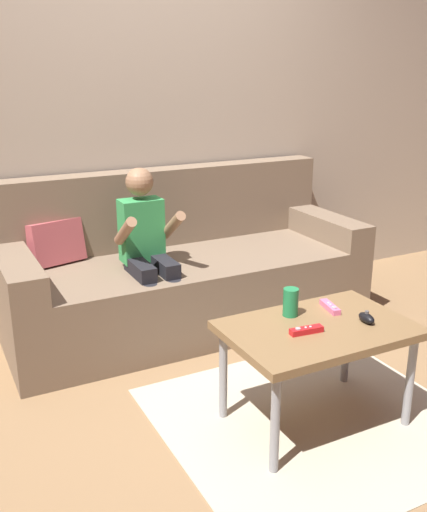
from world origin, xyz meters
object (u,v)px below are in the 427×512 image
(couch, at_px, (183,274))
(game_remote_pink_near_edge, at_px, (330,307))
(person_seated_on_couch, at_px, (148,248))
(soda_can, at_px, (291,302))
(coffee_table, at_px, (318,336))
(nunchuk_black, at_px, (366,318))
(game_remote_red_far_corner, at_px, (306,330))

(couch, xyz_separation_m, game_remote_pink_near_edge, (0.22, -1.09, 0.16))
(person_seated_on_couch, xyz_separation_m, soda_can, (0.31, -0.88, -0.04))
(coffee_table, relative_size, soda_can, 6.31)
(couch, relative_size, nunchuk_black, 22.33)
(person_seated_on_couch, bearing_deg, game_remote_red_far_corner, -75.85)
(person_seated_on_couch, relative_size, game_remote_pink_near_edge, 6.68)
(couch, distance_m, game_remote_pink_near_edge, 1.13)
(couch, bearing_deg, coffee_table, -86.55)
(couch, distance_m, game_remote_red_far_corner, 1.25)
(couch, distance_m, soda_can, 1.09)
(person_seated_on_couch, distance_m, game_remote_pink_near_edge, 1.04)
(game_remote_pink_near_edge, distance_m, game_remote_red_far_corner, 0.28)
(coffee_table, relative_size, nunchuk_black, 8.29)
(person_seated_on_couch, xyz_separation_m, game_remote_pink_near_edge, (0.50, -0.91, -0.09))
(game_remote_red_far_corner, bearing_deg, soda_can, 76.66)
(nunchuk_black, height_order, soda_can, soda_can)
(game_remote_pink_near_edge, relative_size, nunchuk_black, 1.56)
(game_remote_red_far_corner, xyz_separation_m, soda_can, (0.04, 0.17, 0.05))
(person_seated_on_couch, bearing_deg, nunchuk_black, -63.21)
(game_remote_red_far_corner, bearing_deg, nunchuk_black, -6.13)
(couch, relative_size, coffee_table, 2.70)
(nunchuk_black, xyz_separation_m, soda_can, (-0.24, 0.20, 0.04))
(coffee_table, xyz_separation_m, game_remote_pink_near_edge, (0.15, 0.11, 0.06))
(person_seated_on_couch, height_order, nunchuk_black, person_seated_on_couch)
(person_seated_on_couch, xyz_separation_m, coffee_table, (0.35, -1.02, -0.15))
(couch, bearing_deg, nunchuk_black, -78.05)
(couch, relative_size, game_remote_red_far_corner, 14.51)
(coffee_table, xyz_separation_m, game_remote_red_far_corner, (-0.09, -0.03, 0.06))
(soda_can, bearing_deg, person_seated_on_couch, 109.23)
(person_seated_on_couch, xyz_separation_m, nunchuk_black, (0.55, -1.09, -0.08))
(game_remote_pink_near_edge, relative_size, game_remote_red_far_corner, 1.01)
(couch, height_order, game_remote_pink_near_edge, couch)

